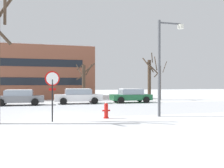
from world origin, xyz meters
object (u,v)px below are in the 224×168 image
at_px(fire_hydrant, 106,110).
at_px(street_lamp, 164,58).
at_px(parked_car_white, 78,96).
at_px(parked_car_green, 131,95).
at_px(parked_car_gray, 19,97).
at_px(stop_sign, 52,86).

bearing_deg(fire_hydrant, street_lamp, -2.09).
height_order(parked_car_white, parked_car_green, parked_car_white).
distance_m(parked_car_gray, parked_car_green, 10.67).
xyz_separation_m(street_lamp, parked_car_gray, (-8.75, 10.52, -2.75)).
bearing_deg(parked_car_gray, parked_car_white, 3.03).
relative_size(stop_sign, fire_hydrant, 2.83).
bearing_deg(street_lamp, stop_sign, -177.10).
relative_size(fire_hydrant, parked_car_gray, 0.21).
bearing_deg(parked_car_white, street_lamp, -72.42).
xyz_separation_m(stop_sign, street_lamp, (6.45, 0.33, 1.66)).
height_order(stop_sign, fire_hydrant, stop_sign).
xyz_separation_m(fire_hydrant, street_lamp, (3.49, -0.13, 3.01)).
relative_size(parked_car_gray, parked_car_white, 0.97).
bearing_deg(parked_car_white, parked_car_gray, -176.97).
relative_size(fire_hydrant, parked_car_green, 0.22).
bearing_deg(stop_sign, fire_hydrant, 8.73).
bearing_deg(parked_car_white, parked_car_green, -1.66).
height_order(stop_sign, parked_car_gray, stop_sign).
xyz_separation_m(fire_hydrant, parked_car_white, (0.07, 10.67, 0.29)).
relative_size(stop_sign, parked_car_white, 0.57).
bearing_deg(stop_sign, parked_car_white, 74.77).
xyz_separation_m(fire_hydrant, parked_car_gray, (-5.26, 10.39, 0.26)).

